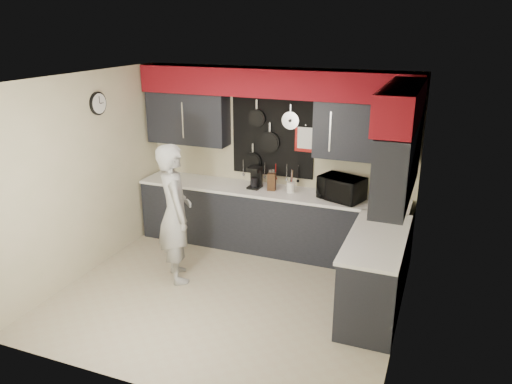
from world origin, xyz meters
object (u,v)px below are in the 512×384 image
at_px(utensil_crock, 291,187).
at_px(coffee_maker, 255,177).
at_px(knife_block, 272,182).
at_px(person, 175,213).
at_px(microwave, 341,188).

relative_size(utensil_crock, coffee_maker, 0.47).
height_order(knife_block, person, person).
distance_m(microwave, knife_block, 1.00).
bearing_deg(microwave, knife_block, -162.20).
bearing_deg(coffee_maker, knife_block, -2.09).
relative_size(microwave, knife_block, 2.31).
height_order(knife_block, utensil_crock, knife_block).
relative_size(knife_block, person, 0.14).
bearing_deg(knife_block, coffee_maker, 166.11).
bearing_deg(knife_block, microwave, -11.07).
height_order(microwave, knife_block, microwave).
height_order(microwave, person, person).
bearing_deg(utensil_crock, person, -131.76).
bearing_deg(person, knife_block, -74.77).
xyz_separation_m(coffee_maker, person, (-0.58, -1.27, -0.18)).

